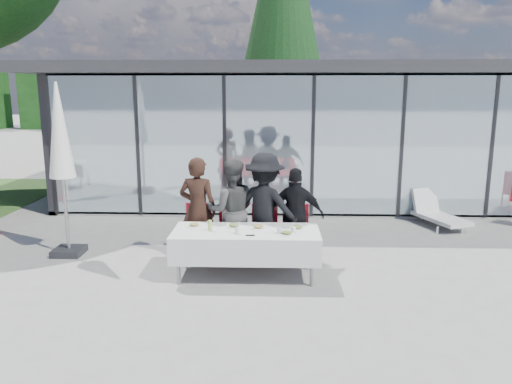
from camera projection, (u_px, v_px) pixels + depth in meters
ground at (262, 287)px, 7.42m from camera, size 90.00×90.00×0.00m
pavilion at (335, 113)px, 14.89m from camera, size 14.80×8.80×3.44m
treeline at (242, 97)px, 34.40m from camera, size 62.50×2.00×4.40m
dining_table at (246, 244)px, 7.71m from camera, size 2.26×0.96×0.75m
diner_a at (198, 209)px, 8.40m from camera, size 0.76×0.76×1.78m
diner_chair_a at (198, 230)px, 8.47m from camera, size 0.44×0.44×0.97m
diner_b at (231, 210)px, 8.39m from camera, size 0.93×0.93×1.75m
diner_chair_b at (232, 230)px, 8.45m from camera, size 0.44×0.44×0.97m
diner_c at (265, 208)px, 8.36m from camera, size 1.51×1.51×1.85m
diner_chair_c at (265, 230)px, 8.43m from camera, size 0.44×0.44×0.97m
diner_d at (296, 215)px, 8.37m from camera, size 1.03×1.03×1.60m
diner_chair_d at (296, 230)px, 8.42m from camera, size 0.44×0.44×0.97m
plate_a at (194, 225)px, 7.87m from camera, size 0.23×0.23×0.07m
plate_b at (234, 226)px, 7.83m from camera, size 0.23×0.23×0.07m
plate_c at (258, 227)px, 7.76m from camera, size 0.23×0.23×0.07m
plate_d at (297, 228)px, 7.72m from camera, size 0.23×0.23×0.07m
plate_extra at (287, 233)px, 7.43m from camera, size 0.23×0.23×0.07m
juice_bottle at (210, 226)px, 7.63m from camera, size 0.06×0.06×0.17m
drinking_glasses at (270, 231)px, 7.49m from camera, size 0.91×0.15×0.10m
folded_eyeglasses at (250, 235)px, 7.39m from camera, size 0.14×0.03×0.01m
spare_chair_b at (509, 195)px, 11.17m from camera, size 0.47×0.47×0.97m
market_umbrella at (60, 143)px, 8.43m from camera, size 0.50×0.50×3.00m
lounger at (436, 213)px, 10.72m from camera, size 1.05×1.46×0.72m
conifer_tree at (283, 4)px, 18.87m from camera, size 4.00×4.00×10.50m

